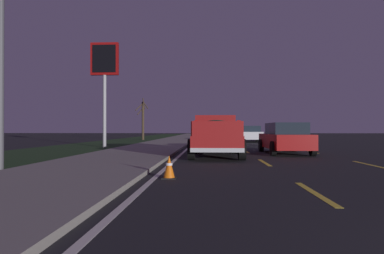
{
  "coord_description": "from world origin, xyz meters",
  "views": [
    {
      "loc": [
        -1.48,
        3.77,
        1.23
      ],
      "look_at": [
        15.05,
        4.65,
        1.34
      ],
      "focal_mm": 30.55,
      "sensor_mm": 36.0,
      "label": 1
    }
  ],
  "objects_px": {
    "pickup_truck": "(215,135)",
    "sedan_black": "(281,134)",
    "traffic_cone_near": "(169,167)",
    "sedan_red": "(285,138)",
    "sedan_white": "(250,134)",
    "gas_price_sign": "(105,69)",
    "bare_tree_far": "(143,119)"
  },
  "relations": [
    {
      "from": "sedan_white",
      "to": "gas_price_sign",
      "type": "relative_size",
      "value": 0.63
    },
    {
      "from": "sedan_red",
      "to": "traffic_cone_near",
      "type": "distance_m",
      "value": 9.77
    },
    {
      "from": "sedan_white",
      "to": "gas_price_sign",
      "type": "bearing_deg",
      "value": 132.04
    },
    {
      "from": "pickup_truck",
      "to": "sedan_red",
      "type": "height_order",
      "value": "pickup_truck"
    },
    {
      "from": "sedan_black",
      "to": "bare_tree_far",
      "type": "xyz_separation_m",
      "value": [
        3.7,
        14.8,
        1.63
      ]
    },
    {
      "from": "sedan_white",
      "to": "traffic_cone_near",
      "type": "xyz_separation_m",
      "value": [
        -23.6,
        4.92,
        -0.5
      ]
    },
    {
      "from": "sedan_black",
      "to": "bare_tree_far",
      "type": "relative_size",
      "value": 0.92
    },
    {
      "from": "sedan_red",
      "to": "traffic_cone_near",
      "type": "height_order",
      "value": "sedan_red"
    },
    {
      "from": "sedan_black",
      "to": "traffic_cone_near",
      "type": "distance_m",
      "value": 26.53
    },
    {
      "from": "sedan_black",
      "to": "sedan_white",
      "type": "height_order",
      "value": "same"
    },
    {
      "from": "sedan_red",
      "to": "gas_price_sign",
      "type": "relative_size",
      "value": 0.63
    },
    {
      "from": "sedan_black",
      "to": "pickup_truck",
      "type": "bearing_deg",
      "value": 159.45
    },
    {
      "from": "sedan_red",
      "to": "sedan_black",
      "type": "bearing_deg",
      "value": -11.52
    },
    {
      "from": "traffic_cone_near",
      "to": "pickup_truck",
      "type": "bearing_deg",
      "value": -10.63
    },
    {
      "from": "pickup_truck",
      "to": "sedan_black",
      "type": "distance_m",
      "value": 19.72
    },
    {
      "from": "pickup_truck",
      "to": "bare_tree_far",
      "type": "distance_m",
      "value": 23.57
    },
    {
      "from": "sedan_white",
      "to": "gas_price_sign",
      "type": "distance_m",
      "value": 15.52
    },
    {
      "from": "sedan_red",
      "to": "sedan_white",
      "type": "bearing_deg",
      "value": -0.51
    },
    {
      "from": "traffic_cone_near",
      "to": "sedan_white",
      "type": "bearing_deg",
      "value": -11.77
    },
    {
      "from": "pickup_truck",
      "to": "sedan_red",
      "type": "distance_m",
      "value": 3.93
    },
    {
      "from": "traffic_cone_near",
      "to": "bare_tree_far",
      "type": "bearing_deg",
      "value": 12.88
    },
    {
      "from": "sedan_black",
      "to": "sedan_red",
      "type": "height_order",
      "value": "same"
    },
    {
      "from": "gas_price_sign",
      "to": "traffic_cone_near",
      "type": "relative_size",
      "value": 12.23
    },
    {
      "from": "bare_tree_far",
      "to": "sedan_black",
      "type": "bearing_deg",
      "value": -104.04
    },
    {
      "from": "bare_tree_far",
      "to": "traffic_cone_near",
      "type": "height_order",
      "value": "bare_tree_far"
    },
    {
      "from": "gas_price_sign",
      "to": "sedan_red",
      "type": "bearing_deg",
      "value": -115.38
    },
    {
      "from": "sedan_white",
      "to": "bare_tree_far",
      "type": "bearing_deg",
      "value": 65.19
    },
    {
      "from": "gas_price_sign",
      "to": "traffic_cone_near",
      "type": "xyz_separation_m",
      "value": [
        -13.67,
        -6.1,
        -5.06
      ]
    },
    {
      "from": "sedan_red",
      "to": "bare_tree_far",
      "type": "height_order",
      "value": "bare_tree_far"
    },
    {
      "from": "sedan_red",
      "to": "sedan_white",
      "type": "xyz_separation_m",
      "value": [
        15.1,
        -0.14,
        0.0
      ]
    },
    {
      "from": "sedan_red",
      "to": "traffic_cone_near",
      "type": "bearing_deg",
      "value": 150.65
    },
    {
      "from": "sedan_white",
      "to": "sedan_black",
      "type": "bearing_deg",
      "value": -63.57
    }
  ]
}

